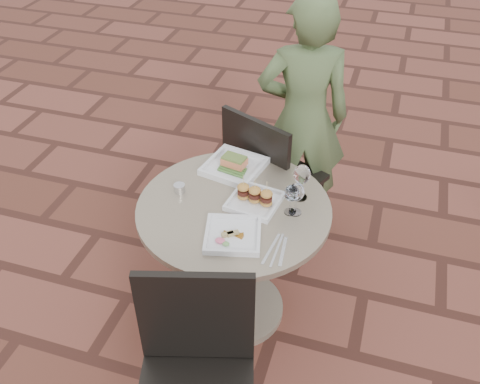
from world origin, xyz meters
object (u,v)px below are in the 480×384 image
(chair_near, at_px, (196,365))
(diner, at_px, (303,119))
(cafe_table, at_px, (234,245))
(plate_salmon, at_px, (234,166))
(plate_sliders, at_px, (255,198))
(chair_far, at_px, (267,172))
(plate_tuna, at_px, (233,235))

(chair_near, xyz_separation_m, diner, (0.06, 1.59, 0.18))
(cafe_table, height_order, plate_salmon, plate_salmon)
(cafe_table, distance_m, plate_sliders, 0.29)
(cafe_table, relative_size, plate_sliders, 3.59)
(chair_far, xyz_separation_m, plate_salmon, (-0.10, -0.27, 0.20))
(cafe_table, distance_m, plate_salmon, 0.40)
(chair_near, bearing_deg, plate_sliders, 73.67)
(plate_salmon, bearing_deg, chair_far, 68.72)
(chair_far, xyz_separation_m, plate_tuna, (0.04, -0.74, 0.20))
(diner, height_order, plate_sliders, diner)
(diner, height_order, plate_tuna, diner)
(cafe_table, bearing_deg, chair_far, 88.32)
(plate_sliders, bearing_deg, chair_near, -90.23)
(cafe_table, bearing_deg, diner, 80.84)
(plate_sliders, bearing_deg, diner, 86.26)
(plate_salmon, relative_size, plate_tuna, 1.10)
(plate_salmon, relative_size, plate_sliders, 1.26)
(cafe_table, bearing_deg, plate_tuna, -73.30)
(chair_far, distance_m, diner, 0.39)
(chair_near, xyz_separation_m, plate_tuna, (-0.02, 0.53, 0.20))
(chair_near, distance_m, plate_salmon, 1.04)
(plate_tuna, bearing_deg, plate_salmon, 107.20)
(chair_near, bearing_deg, chair_far, 76.90)
(cafe_table, xyz_separation_m, diner, (0.14, 0.86, 0.25))
(plate_tuna, bearing_deg, diner, 85.73)
(cafe_table, relative_size, chair_far, 0.97)
(diner, xyz_separation_m, plate_salmon, (-0.23, -0.58, 0.02))
(chair_far, distance_m, plate_salmon, 0.35)
(plate_tuna, bearing_deg, chair_near, -87.52)
(cafe_table, distance_m, plate_tuna, 0.33)
(diner, bearing_deg, chair_far, 51.68)
(cafe_table, height_order, diner, diner)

